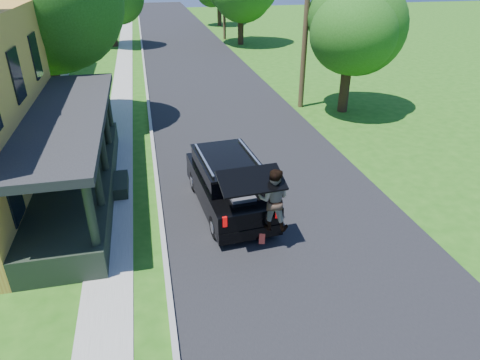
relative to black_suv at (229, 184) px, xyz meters
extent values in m
plane|color=#205811|center=(1.70, -3.92, -0.92)|extent=(140.00, 140.00, 0.00)
cube|color=black|center=(1.70, 16.08, -0.92)|extent=(8.00, 120.00, 0.02)
cube|color=gray|center=(-2.35, 16.08, -0.92)|extent=(0.15, 120.00, 0.12)
cube|color=gray|center=(-3.90, 16.08, -0.92)|extent=(1.30, 120.00, 0.03)
cube|color=gray|center=(-7.80, 2.08, -0.92)|extent=(6.50, 1.20, 0.03)
cube|color=black|center=(-5.10, 2.08, -0.47)|extent=(2.40, 10.00, 0.90)
cube|color=black|center=(-5.10, 2.08, 2.08)|extent=(2.60, 10.30, 0.25)
cube|color=#B7B2A2|center=(-11.80, 36.08, 1.58)|extent=(8.00, 8.00, 5.00)
cube|color=black|center=(0.00, 0.00, -0.22)|extent=(2.36, 4.87, 0.91)
cube|color=black|center=(-0.01, 0.16, 0.51)|extent=(2.06, 3.07, 0.59)
cube|color=black|center=(-0.01, 0.16, 0.83)|extent=(2.10, 3.17, 0.09)
cube|color=black|center=(0.18, -2.30, 1.28)|extent=(1.90, 1.12, 0.41)
cube|color=#37363C|center=(0.11, -1.41, 0.10)|extent=(0.80, 0.70, 0.48)
cube|color=silver|center=(-0.81, 0.10, 0.93)|extent=(0.27, 2.60, 0.06)
cube|color=silver|center=(0.78, 0.23, 0.93)|extent=(0.27, 2.60, 0.06)
cube|color=#990505|center=(-0.61, -2.40, 0.10)|extent=(0.13, 0.07, 0.32)
cube|color=#990505|center=(0.98, -2.27, 0.10)|extent=(0.13, 0.07, 0.32)
cylinder|color=black|center=(-0.99, 1.49, -0.56)|extent=(0.32, 0.75, 0.73)
cylinder|color=black|center=(0.74, 1.63, -0.56)|extent=(0.32, 0.75, 0.73)
cylinder|color=black|center=(-0.74, -1.62, -0.56)|extent=(0.32, 0.75, 0.73)
cylinder|color=black|center=(0.99, -1.49, -0.56)|extent=(0.32, 0.75, 0.73)
imported|color=black|center=(0.80, -2.42, 0.67)|extent=(1.11, 1.00, 1.87)
cube|color=#B3230F|center=(0.53, -2.32, -0.47)|extent=(0.30, 0.36, 0.68)
cylinder|color=black|center=(-6.74, 10.08, 0.70)|extent=(0.74, 0.74, 3.25)
sphere|color=#2C741F|center=(-6.74, 10.08, 4.34)|extent=(7.63, 7.63, 6.04)
sphere|color=#2C741F|center=(-7.37, 10.31, 5.01)|extent=(6.78, 6.78, 5.37)
cylinder|color=black|center=(-4.85, 31.81, 0.62)|extent=(0.65, 0.65, 3.09)
cylinder|color=black|center=(8.20, 8.80, 0.44)|extent=(0.60, 0.60, 2.72)
sphere|color=#2C741F|center=(8.20, 8.80, 3.49)|extent=(5.70, 5.70, 5.08)
sphere|color=#2C741F|center=(8.55, 8.47, 4.62)|extent=(4.94, 4.94, 4.40)
sphere|color=#2C741F|center=(7.78, 9.24, 4.05)|extent=(5.07, 5.07, 4.51)
cylinder|color=black|center=(7.20, 30.13, 0.80)|extent=(0.65, 0.65, 3.45)
cylinder|color=black|center=(7.46, 43.28, 0.46)|extent=(0.64, 0.64, 2.75)
cylinder|color=#4D3524|center=(6.20, 10.06, 4.67)|extent=(0.32, 0.32, 11.19)
camera|label=1|loc=(-2.41, -12.39, 6.74)|focal=32.00mm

